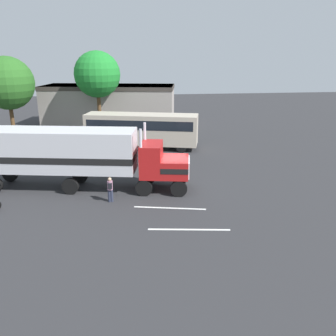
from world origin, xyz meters
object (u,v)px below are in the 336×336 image
object	(u,v)px
person_bystander	(110,189)
tree_center	(7,83)
tree_left	(97,75)
semi_truck	(75,153)
parked_car	(48,137)
parked_bus	(142,128)

from	to	relation	value
person_bystander	tree_center	xyz separation A→B (m)	(-11.66, 21.16, 4.98)
tree_left	tree_center	distance (m)	9.96
semi_truck	person_bystander	size ratio (longest dim) A/B	8.82
person_bystander	tree_left	world-z (taller)	tree_left
semi_truck	tree_center	size ratio (longest dim) A/B	1.63
semi_truck	tree_left	bearing A→B (deg)	88.12
semi_truck	parked_car	size ratio (longest dim) A/B	3.23
tree_center	parked_car	bearing A→B (deg)	-47.84
tree_left	tree_center	world-z (taller)	tree_left
parked_car	tree_left	distance (m)	9.78
tree_center	semi_truck	bearing A→B (deg)	-63.24
person_bystander	tree_center	size ratio (longest dim) A/B	0.18
parked_bus	semi_truck	bearing A→B (deg)	-116.31
parked_bus	parked_car	size ratio (longest dim) A/B	2.54
semi_truck	parked_bus	size ratio (longest dim) A/B	1.27
parked_car	tree_left	xyz separation A→B (m)	(4.96, 6.00, 5.92)
semi_truck	parked_bus	distance (m)	11.64
parked_bus	tree_center	bearing A→B (deg)	151.04
parked_car	tree_left	world-z (taller)	tree_left
parked_bus	tree_center	xyz separation A→B (m)	(-14.45, 8.00, 3.81)
person_bystander	tree_left	xyz separation A→B (m)	(-1.75, 21.69, 5.83)
parked_car	tree_center	distance (m)	8.95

